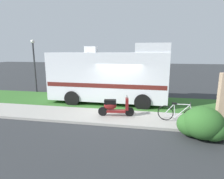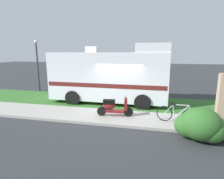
% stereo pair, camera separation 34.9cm
% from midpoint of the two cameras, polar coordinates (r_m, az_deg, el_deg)
% --- Properties ---
extents(ground_plane, '(80.00, 80.00, 0.00)m').
position_cam_midpoint_polar(ground_plane, '(10.11, 2.66, -6.55)').
color(ground_plane, '#2D3033').
extents(sidewalk, '(24.00, 2.00, 0.12)m').
position_cam_midpoint_polar(sidewalk, '(8.98, 1.32, -8.55)').
color(sidewalk, '#9E9B93').
rests_on(sidewalk, ground).
extents(grass_strip, '(24.00, 3.40, 0.08)m').
position_cam_midpoint_polar(grass_strip, '(11.52, 3.96, -4.06)').
color(grass_strip, '#336628').
rests_on(grass_strip, ground).
extents(motorhome_rv, '(7.00, 2.60, 3.59)m').
position_cam_midpoint_polar(motorhome_rv, '(11.34, 0.46, 4.36)').
color(motorhome_rv, silver).
rests_on(motorhome_rv, ground).
extents(scooter, '(1.72, 0.54, 0.97)m').
position_cam_midpoint_polar(scooter, '(8.84, 1.62, -5.34)').
color(scooter, black).
rests_on(scooter, ground).
extents(bicycle, '(1.74, 0.59, 0.90)m').
position_cam_midpoint_polar(bicycle, '(8.56, 20.58, -7.20)').
color(bicycle, black).
rests_on(bicycle, ground).
extents(pickup_truck_near, '(5.44, 2.42, 1.86)m').
position_cam_midpoint_polar(pickup_truck_near, '(16.29, -5.35, 4.01)').
color(pickup_truck_near, maroon).
rests_on(pickup_truck_near, ground).
extents(bush_by_porch, '(1.69, 1.27, 1.20)m').
position_cam_midpoint_polar(bush_by_porch, '(7.50, 26.67, -9.92)').
color(bush_by_porch, '#2D6026').
rests_on(bush_by_porch, ground).
extents(street_lamp_post, '(0.28, 0.28, 4.02)m').
position_cam_midpoint_polar(street_lamp_post, '(15.74, -21.44, 8.36)').
color(street_lamp_post, '#333338').
rests_on(street_lamp_post, ground).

